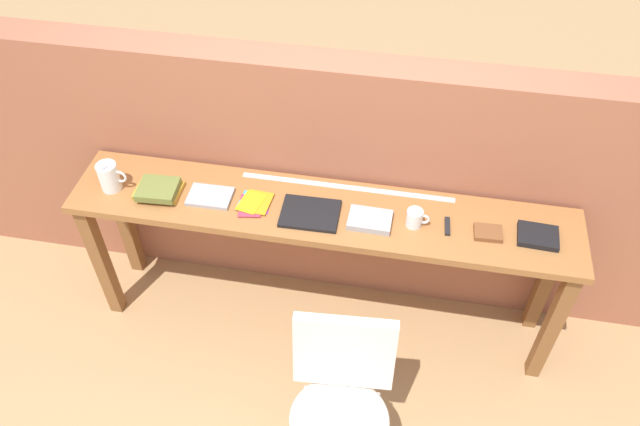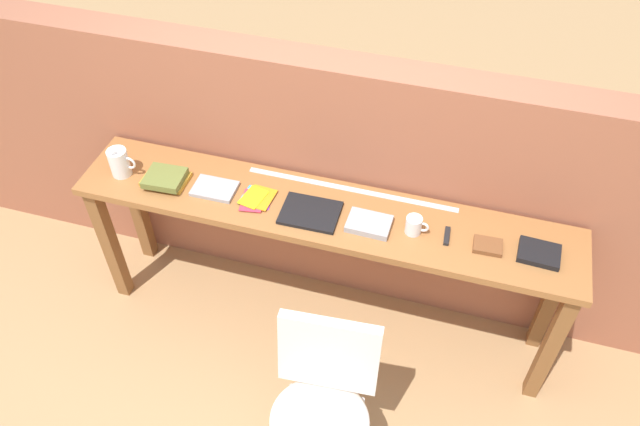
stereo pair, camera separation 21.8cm
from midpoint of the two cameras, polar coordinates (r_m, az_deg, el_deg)
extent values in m
plane|color=tan|center=(3.54, 0.65, -13.16)|extent=(40.00, 40.00, 0.00)
cube|color=#9E5B42|center=(3.35, 3.73, 2.69)|extent=(6.00, 0.20, 1.50)
cube|color=#996033|center=(3.03, 2.32, 0.04)|extent=(2.50, 0.44, 0.04)
cube|color=brown|center=(3.63, -17.05, -2.80)|extent=(0.07, 0.07, 0.84)
cube|color=brown|center=(3.31, 22.11, -11.39)|extent=(0.07, 0.07, 0.84)
cube|color=brown|center=(3.81, -14.82, 0.63)|extent=(0.07, 0.07, 0.84)
cube|color=brown|center=(3.50, 22.14, -7.11)|extent=(0.07, 0.07, 0.84)
ellipsoid|color=silver|center=(2.86, 2.25, -18.51)|extent=(0.47, 0.45, 0.08)
cube|color=silver|center=(2.74, 3.13, -12.80)|extent=(0.45, 0.14, 0.40)
cylinder|color=#B2B2B7|center=(3.16, -0.42, -17.39)|extent=(0.02, 0.02, 0.41)
cylinder|color=#B2B2B7|center=(3.15, 5.78, -18.42)|extent=(0.02, 0.02, 0.41)
cylinder|color=white|center=(3.28, -16.09, 4.40)|extent=(0.10, 0.10, 0.15)
cone|color=white|center=(3.21, -16.64, 5.22)|extent=(0.04, 0.03, 0.04)
torus|color=white|center=(3.25, -15.23, 4.37)|extent=(0.07, 0.01, 0.07)
cube|color=gold|center=(3.22, -12.05, 2.97)|extent=(0.22, 0.15, 0.02)
cube|color=olive|center=(3.19, -12.13, 3.09)|extent=(0.20, 0.18, 0.04)
cube|color=#9E9EA3|center=(3.13, -7.66, 2.15)|extent=(0.22, 0.15, 0.02)
cube|color=purple|center=(3.07, -3.35, 1.22)|extent=(0.12, 0.15, 0.00)
cube|color=#3399D8|center=(3.08, -4.01, 1.39)|extent=(0.13, 0.15, 0.00)
cube|color=#E5334C|center=(3.05, -4.14, 1.08)|extent=(0.13, 0.17, 0.00)
cube|color=orange|center=(3.06, -3.50, 1.35)|extent=(0.14, 0.16, 0.00)
cube|color=yellow|center=(3.06, -4.11, 1.37)|extent=(0.13, 0.16, 0.00)
cube|color=black|center=(2.99, 1.19, -0.05)|extent=(0.28, 0.22, 0.02)
cube|color=#9E9EA3|center=(2.94, 6.62, -1.07)|extent=(0.21, 0.15, 0.03)
cylinder|color=white|center=(2.93, 10.67, -1.18)|extent=(0.08, 0.08, 0.09)
torus|color=white|center=(2.93, 11.51, -1.35)|extent=(0.06, 0.01, 0.06)
cube|color=black|center=(2.97, 13.60, -2.14)|extent=(0.03, 0.11, 0.02)
cube|color=brown|center=(2.97, 17.14, -2.97)|extent=(0.13, 0.11, 0.02)
cube|color=black|center=(3.01, 21.38, -3.52)|extent=(0.19, 0.16, 0.03)
cube|color=silver|center=(3.12, 4.86, 2.10)|extent=(1.07, 0.03, 0.00)
camera|label=1|loc=(0.11, -87.90, 2.14)|focal=35.00mm
camera|label=2|loc=(0.11, 92.10, -2.14)|focal=35.00mm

